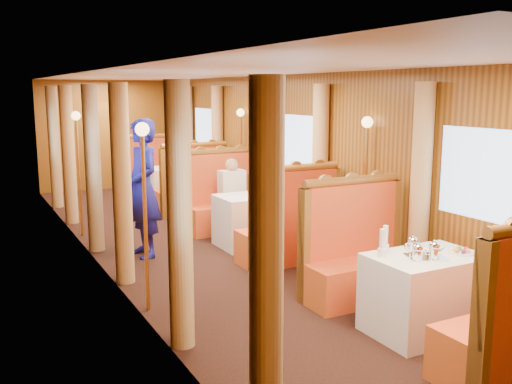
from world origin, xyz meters
TOP-DOWN VIEW (x-y plane):
  - floor at (0.00, 0.00)m, footprint 3.00×12.00m
  - ceiling at (0.00, 0.00)m, footprint 3.00×12.00m
  - wall_far at (0.00, 6.00)m, footprint 3.00×0.01m
  - wall_left at (-1.50, 0.00)m, footprint 0.01×12.00m
  - wall_right at (1.50, 0.00)m, footprint 0.01×12.00m
  - doorway_far at (0.00, 5.97)m, footprint 0.80×0.04m
  - table_near at (0.75, -3.50)m, footprint 1.05×0.72m
  - banquette_near_aft at (0.75, -2.49)m, footprint 1.30×0.55m
  - table_mid at (0.75, 0.00)m, footprint 1.05×0.72m
  - banquette_mid_fwd at (0.75, -1.01)m, footprint 1.30×0.55m
  - banquette_mid_aft at (0.75, 1.01)m, footprint 1.30×0.55m
  - table_far at (0.75, 3.50)m, footprint 1.05×0.72m
  - banquette_far_fwd at (0.75, 2.49)m, footprint 1.30×0.55m
  - banquette_far_aft at (0.75, 4.51)m, footprint 1.30×0.55m
  - tea_tray at (0.68, -3.56)m, footprint 0.41×0.36m
  - teapot_left at (0.53, -3.61)m, footprint 0.17×0.15m
  - teapot_right at (0.69, -3.64)m, footprint 0.19×0.16m
  - teapot_back at (0.64, -3.42)m, footprint 0.18×0.15m
  - fruit_plate at (1.08, -3.61)m, footprint 0.24×0.24m
  - cup_inboard at (0.33, -3.35)m, footprint 0.08×0.08m
  - cup_outboard at (0.45, -3.26)m, footprint 0.08×0.08m
  - rose_vase_mid at (0.73, -0.04)m, footprint 0.06×0.06m
  - rose_vase_far at (0.76, 3.49)m, footprint 0.06×0.06m
  - window_left_near at (-1.49, -3.50)m, footprint 0.01×1.20m
  - curtain_left_near_a at (-1.38, -4.28)m, footprint 0.22×0.22m
  - curtain_left_near_b at (-1.38, -2.72)m, footprint 0.22×0.22m
  - window_right_near at (1.49, -3.50)m, footprint 0.01×1.20m
  - curtain_right_near_b at (1.38, -2.72)m, footprint 0.22×0.22m
  - window_left_mid at (-1.49, 0.00)m, footprint 0.01×1.20m
  - curtain_left_mid_a at (-1.38, -0.78)m, footprint 0.22×0.22m
  - curtain_left_mid_b at (-1.38, 0.78)m, footprint 0.22×0.22m
  - window_right_mid at (1.49, 0.00)m, footprint 0.01×1.20m
  - curtain_right_mid_a at (1.38, -0.78)m, footprint 0.22×0.22m
  - curtain_right_mid_b at (1.38, 0.78)m, footprint 0.22×0.22m
  - window_left_far at (-1.49, 3.50)m, footprint 0.01×1.20m
  - curtain_left_far_a at (-1.38, 2.72)m, footprint 0.22×0.22m
  - curtain_left_far_b at (-1.38, 4.28)m, footprint 0.22×0.22m
  - window_right_far at (1.49, 3.50)m, footprint 0.01×1.20m
  - curtain_right_far_a at (1.38, 2.72)m, footprint 0.22×0.22m
  - curtain_right_far_b at (1.38, 4.28)m, footprint 0.22×0.22m
  - sconce_left_fore at (-1.40, -1.75)m, footprint 0.14×0.14m
  - sconce_right_fore at (1.40, -1.75)m, footprint 0.14×0.14m
  - sconce_left_aft at (-1.40, 1.75)m, footprint 0.14×0.14m
  - sconce_right_aft at (1.40, 1.75)m, footprint 0.14×0.14m
  - steward at (-0.85, 0.19)m, footprint 0.52×0.73m
  - passenger at (0.75, 0.72)m, footprint 0.40×0.44m

SIDE VIEW (x-z plane):
  - floor at x=0.00m, z-range -0.01..0.01m
  - table_near at x=0.75m, z-range 0.00..0.75m
  - table_mid at x=0.75m, z-range 0.00..0.75m
  - table_far at x=0.75m, z-range 0.00..0.75m
  - banquette_near_aft at x=0.75m, z-range -0.25..1.09m
  - banquette_mid_fwd at x=0.75m, z-range -0.25..1.09m
  - banquette_mid_aft at x=0.75m, z-range -0.25..1.09m
  - banquette_far_fwd at x=0.75m, z-range -0.25..1.09m
  - banquette_far_aft at x=0.75m, z-range -0.25..1.09m
  - passenger at x=0.75m, z-range 0.36..1.12m
  - tea_tray at x=0.68m, z-range 0.75..0.76m
  - fruit_plate at x=1.08m, z-range 0.74..0.80m
  - teapot_left at x=0.53m, z-range 0.75..0.88m
  - teapot_back at x=0.64m, z-range 0.75..0.88m
  - teapot_right at x=0.69m, z-range 0.75..0.89m
  - cup_inboard at x=0.33m, z-range 0.72..0.99m
  - cup_outboard at x=0.45m, z-range 0.72..0.99m
  - rose_vase_mid at x=0.73m, z-range 0.75..1.11m
  - rose_vase_far at x=0.76m, z-range 0.75..1.11m
  - steward at x=-0.85m, z-range 0.00..1.90m
  - doorway_far at x=0.00m, z-range 0.00..2.00m
  - curtain_left_near_a at x=-1.38m, z-range 0.00..2.35m
  - curtain_left_near_b at x=-1.38m, z-range 0.00..2.35m
  - curtain_right_near_b at x=1.38m, z-range 0.00..2.35m
  - curtain_left_mid_a at x=-1.38m, z-range 0.00..2.35m
  - curtain_left_mid_b at x=-1.38m, z-range 0.00..2.35m
  - curtain_right_mid_a at x=1.38m, z-range 0.00..2.35m
  - curtain_right_mid_b at x=1.38m, z-range 0.00..2.35m
  - curtain_left_far_a at x=-1.38m, z-range 0.00..2.35m
  - curtain_left_far_b at x=-1.38m, z-range 0.00..2.35m
  - curtain_right_far_a at x=1.38m, z-range 0.00..2.35m
  - curtain_right_far_b at x=1.38m, z-range 0.00..2.35m
  - wall_far at x=0.00m, z-range 0.00..2.50m
  - wall_left at x=-1.50m, z-range 0.00..2.50m
  - wall_right at x=1.50m, z-range 0.00..2.50m
  - sconce_left_fore at x=-1.40m, z-range 0.41..2.36m
  - sconce_right_fore at x=1.40m, z-range 0.41..2.36m
  - sconce_left_aft at x=-1.40m, z-range 0.41..2.36m
  - sconce_right_aft at x=1.40m, z-range 0.41..2.36m
  - window_left_near at x=-1.49m, z-range 1.00..1.90m
  - window_right_near at x=1.49m, z-range 1.00..1.90m
  - window_left_mid at x=-1.49m, z-range 1.00..1.90m
  - window_right_mid at x=1.49m, z-range 1.00..1.90m
  - window_left_far at x=-1.49m, z-range 1.00..1.90m
  - window_right_far at x=1.49m, z-range 1.00..1.90m
  - ceiling at x=0.00m, z-range 2.49..2.51m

